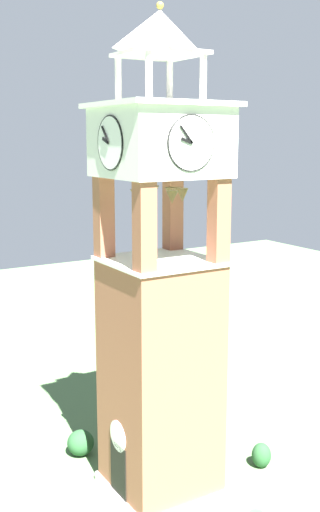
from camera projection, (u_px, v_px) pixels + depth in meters
ground at (160, 489)px, 21.89m from camera, size 80.00×80.00×0.00m
clock_tower at (160, 309)px, 20.58m from camera, size 3.95×3.95×16.76m
shrub_near_entry at (161, 420)px, 26.59m from camera, size 0.71×0.71×0.60m
shrub_left_of_tower at (261, 455)px, 23.30m from camera, size 0.75×0.75×0.97m
shrub_behind_bench at (81, 443)px, 24.21m from camera, size 1.08×1.08×1.02m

